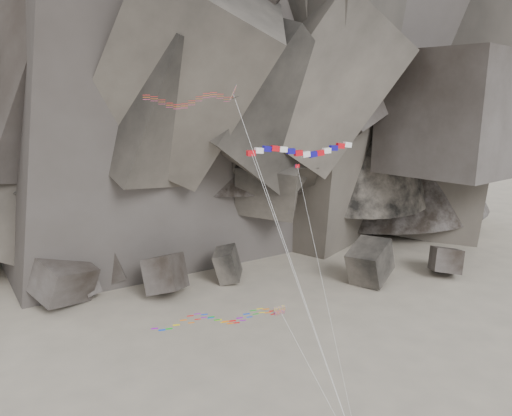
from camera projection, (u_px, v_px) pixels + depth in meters
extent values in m
plane|color=gray|center=(294.00, 411.00, 50.52)|extent=(260.00, 260.00, 0.00)
cube|color=#47423F|center=(445.00, 264.00, 86.55)|extent=(6.53, 7.17, 5.61)
cube|color=#47423F|center=(88.00, 288.00, 77.33)|extent=(4.62, 4.63, 4.20)
cube|color=#47423F|center=(64.00, 288.00, 74.38)|extent=(10.72, 9.89, 8.14)
cube|color=#47423F|center=(228.00, 268.00, 83.32)|extent=(5.74, 5.73, 6.33)
cube|color=#47423F|center=(166.00, 280.00, 77.58)|extent=(7.53, 8.33, 7.60)
cube|color=#47423F|center=(104.00, 277.00, 83.27)|extent=(4.20, 4.07, 3.64)
cube|color=#47423F|center=(102.00, 269.00, 81.98)|extent=(8.10, 8.17, 8.29)
cube|color=#47423F|center=(370.00, 268.00, 82.50)|extent=(9.78, 9.31, 7.78)
cylinder|color=silver|center=(297.00, 278.00, 41.40)|extent=(8.81, 10.40, 29.73)
cube|color=red|center=(251.00, 153.00, 48.56)|extent=(0.87, 0.66, 0.53)
cube|color=white|center=(259.00, 151.00, 48.78)|extent=(0.91, 0.66, 0.59)
cube|color=#130C85|center=(267.00, 149.00, 48.96)|extent=(0.94, 0.67, 0.63)
cube|color=red|center=(275.00, 148.00, 49.15)|extent=(0.94, 0.67, 0.63)
cube|color=white|center=(283.00, 149.00, 49.36)|extent=(0.92, 0.67, 0.60)
cube|color=#130C85|center=(291.00, 151.00, 49.62)|extent=(0.88, 0.66, 0.55)
cube|color=red|center=(298.00, 153.00, 49.93)|extent=(0.91, 0.66, 0.58)
cube|color=white|center=(306.00, 154.00, 50.27)|extent=(0.93, 0.67, 0.62)
cube|color=#130C85|center=(313.00, 154.00, 50.63)|extent=(0.94, 0.67, 0.64)
cube|color=red|center=(320.00, 153.00, 50.99)|extent=(0.93, 0.67, 0.61)
cube|color=white|center=(327.00, 151.00, 51.34)|extent=(0.89, 0.66, 0.56)
cube|color=#130C85|center=(333.00, 148.00, 51.67)|extent=(0.90, 0.66, 0.57)
cube|color=red|center=(340.00, 146.00, 51.97)|extent=(0.93, 0.67, 0.62)
cube|color=white|center=(347.00, 145.00, 52.24)|extent=(0.94, 0.67, 0.64)
cylinder|color=silver|center=(302.00, 297.00, 44.59)|extent=(6.34, 15.17, 24.04)
cube|color=yellow|center=(279.00, 309.00, 46.50)|extent=(1.24, 0.54, 0.68)
cube|color=#0CB219|center=(280.00, 312.00, 46.40)|extent=(1.04, 0.40, 0.46)
cylinder|color=silver|center=(318.00, 383.00, 43.66)|extent=(4.82, 9.46, 10.15)
cube|color=red|center=(297.00, 166.00, 46.30)|extent=(0.45, 0.23, 0.31)
cube|color=#130C85|center=(296.00, 166.00, 46.27)|extent=(0.18, 0.11, 0.31)
cylinder|color=silver|center=(328.00, 307.00, 43.56)|extent=(2.58, 12.02, 23.15)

